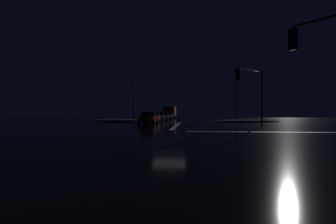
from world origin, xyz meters
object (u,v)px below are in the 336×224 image
at_px(sedan_orange, 153,117).
at_px(streetlamp_left_far, 134,92).
at_px(sedan_gray, 164,116).
at_px(traffic_signal_ne, 252,86).
at_px(sedan_blue, 159,116).
at_px(box_truck, 170,112).
at_px(streetlamp_right_far, 236,90).
at_px(sedan_silver, 168,116).
at_px(sedan_red, 149,118).

height_order(sedan_orange, streetlamp_left_far, streetlamp_left_far).
xyz_separation_m(sedan_gray, traffic_signal_ne, (11.90, -21.20, 3.49)).
distance_m(sedan_blue, box_truck, 18.81).
bearing_deg(sedan_orange, traffic_signal_ne, -38.10).
bearing_deg(sedan_gray, streetlamp_right_far, 5.60).
relative_size(sedan_gray, streetlamp_left_far, 0.43).
height_order(sedan_gray, streetlamp_right_far, streetlamp_right_far).
bearing_deg(box_truck, streetlamp_right_far, -40.39).
bearing_deg(sedan_silver, traffic_signal_ne, -66.67).
relative_size(box_truck, traffic_signal_ne, 1.34).
xyz_separation_m(box_truck, streetlamp_left_far, (-6.43, -11.83, 4.04)).
bearing_deg(traffic_signal_ne, sedan_gray, 119.30).
height_order(sedan_gray, box_truck, box_truck).
xyz_separation_m(sedan_blue, streetlamp_left_far, (-6.16, 6.96, 4.94)).
height_order(sedan_red, traffic_signal_ne, traffic_signal_ne).
xyz_separation_m(traffic_signal_ne, streetlamp_left_far, (-18.26, 22.58, 1.45)).
distance_m(sedan_silver, streetlamp_left_far, 9.36).
bearing_deg(box_truck, sedan_gray, -90.32).
distance_m(sedan_blue, sedan_gray, 5.59).
bearing_deg(sedan_orange, streetlamp_left_far, 115.03).
bearing_deg(sedan_gray, streetlamp_left_far, 167.83).
bearing_deg(streetlamp_right_far, sedan_silver, 162.13).
relative_size(sedan_red, streetlamp_left_far, 0.43).
relative_size(streetlamp_left_far, streetlamp_right_far, 0.99).
bearing_deg(streetlamp_right_far, streetlamp_left_far, 180.00).
xyz_separation_m(sedan_blue, sedan_gray, (0.20, 5.59, 0.00)).
distance_m(sedan_blue, streetlamp_right_far, 16.57).
bearing_deg(traffic_signal_ne, box_truck, 108.97).
xyz_separation_m(sedan_red, streetlamp_right_far, (13.88, 18.75, 5.01)).
height_order(sedan_silver, streetlamp_left_far, streetlamp_left_far).
height_order(traffic_signal_ne, streetlamp_right_far, streetlamp_right_far).
distance_m(sedan_orange, sedan_silver, 17.47).
bearing_deg(traffic_signal_ne, streetlamp_right_far, 84.75).
xyz_separation_m(sedan_red, sedan_blue, (-0.29, 11.79, 0.00)).
relative_size(sedan_orange, traffic_signal_ne, 0.70).
distance_m(sedan_blue, streetlamp_left_far, 10.53).
xyz_separation_m(sedan_silver, streetlamp_right_far, (13.72, -4.42, 5.01)).
bearing_deg(streetlamp_left_far, streetlamp_right_far, 0.00).
distance_m(sedan_red, traffic_signal_ne, 12.89).
xyz_separation_m(sedan_red, streetlamp_left_far, (-6.45, 18.75, 4.94)).
relative_size(sedan_gray, streetlamp_right_far, 0.42).
bearing_deg(sedan_blue, sedan_orange, -90.69).
relative_size(sedan_red, streetlamp_right_far, 0.42).
height_order(sedan_silver, streetlamp_right_far, streetlamp_right_far).
bearing_deg(sedan_gray, sedan_orange, -91.33).
xyz_separation_m(box_truck, streetlamp_right_far, (13.90, -11.83, 4.11)).
bearing_deg(sedan_blue, traffic_signal_ne, -52.23).
bearing_deg(sedan_orange, streetlamp_right_far, 42.45).
height_order(sedan_red, sedan_silver, same).
bearing_deg(sedan_blue, sedan_red, -88.57).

